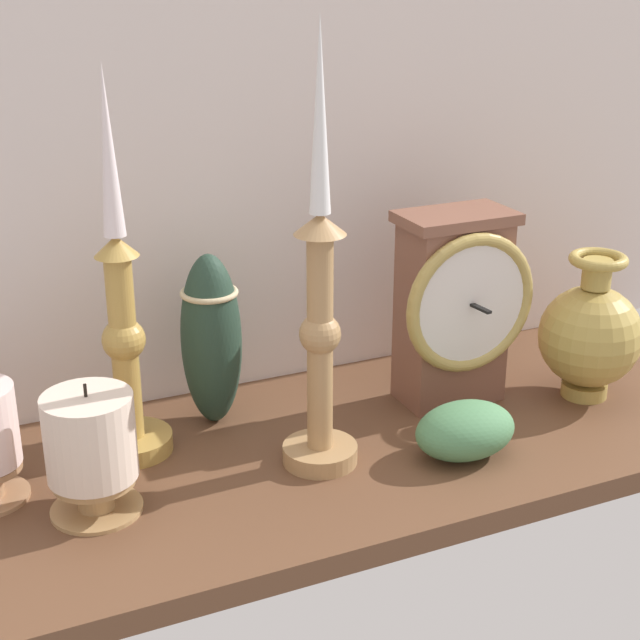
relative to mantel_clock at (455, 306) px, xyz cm
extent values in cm
cube|color=brown|center=(-14.30, -3.60, -12.60)|extent=(100.00, 36.00, 2.40)
cube|color=silver|center=(-14.30, 14.90, 21.10)|extent=(120.00, 2.00, 65.00)
cube|color=brown|center=(0.00, 0.76, -1.08)|extent=(11.10, 6.69, 20.64)
cube|color=brown|center=(0.00, 0.76, 9.84)|extent=(12.44, 7.50, 1.20)
torus|color=#AE924A|center=(0.00, -2.98, 1.32)|extent=(15.67, 1.42, 15.67)
cylinder|color=silver|center=(0.00, -3.08, 1.32)|extent=(13.10, 0.40, 13.10)
cube|color=black|center=(0.00, -3.38, 1.32)|extent=(1.23, 5.02, 0.30)
cylinder|color=#B28C41|center=(-35.94, 3.42, -10.50)|extent=(8.30, 8.30, 1.80)
cylinder|color=#B28C41|center=(-35.94, 3.42, -0.03)|extent=(2.69, 2.69, 19.14)
sphere|color=#B28C41|center=(-35.94, 3.42, 0.93)|extent=(4.31, 4.31, 4.31)
cone|color=#B28C41|center=(-35.94, 3.42, 10.55)|extent=(4.32, 4.32, 2.00)
cone|color=silver|center=(-35.94, 3.42, 19.62)|extent=(2.14, 2.14, 16.16)
cylinder|color=#AC8253|center=(-19.31, -6.56, -10.50)|extent=(7.53, 7.53, 1.80)
cylinder|color=#AC8253|center=(-19.31, -6.56, 1.36)|extent=(2.53, 2.53, 21.92)
sphere|color=#AC8253|center=(-19.31, -6.56, 2.46)|extent=(4.05, 4.05, 4.05)
cone|color=#AC8253|center=(-19.31, -6.56, 13.32)|extent=(4.94, 4.94, 2.00)
cone|color=white|center=(-19.31, -6.56, 23.07)|extent=(1.99, 1.99, 17.50)
cylinder|color=#AD9244|center=(14.56, -5.37, -10.60)|extent=(5.19, 5.19, 1.60)
sphere|color=#AD9244|center=(14.56, -5.37, -4.03)|extent=(11.54, 11.54, 11.54)
cylinder|color=#AD9244|center=(14.56, -5.37, 3.38)|extent=(3.23, 3.23, 3.26)
torus|color=#AD9244|center=(14.56, -5.37, 5.01)|extent=(6.44, 6.44, 1.16)
cylinder|color=tan|center=(-41.69, -6.26, -9.74)|extent=(3.38, 3.38, 3.31)
cylinder|color=tan|center=(-41.69, -6.26, -11.00)|extent=(8.44, 8.44, 0.80)
cylinder|color=tan|center=(-41.69, -6.26, -8.09)|extent=(7.60, 7.60, 0.60)
cylinder|color=beige|center=(-41.69, -6.26, -3.73)|extent=(8.18, 8.18, 7.93)
cylinder|color=black|center=(-41.69, -6.26, 0.84)|extent=(0.30, 0.30, 1.20)
ellipsoid|color=#233B2D|center=(-26.10, 6.28, -1.90)|extent=(6.44, 6.44, 19.00)
torus|color=#CCB78C|center=(-26.10, 6.28, 3.42)|extent=(6.08, 6.08, 0.60)
ellipsoid|color=#4C8354|center=(-5.52, -11.54, -8.53)|extent=(10.74, 7.52, 5.74)
camera|label=1|loc=(-54.22, -83.52, 37.38)|focal=53.91mm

